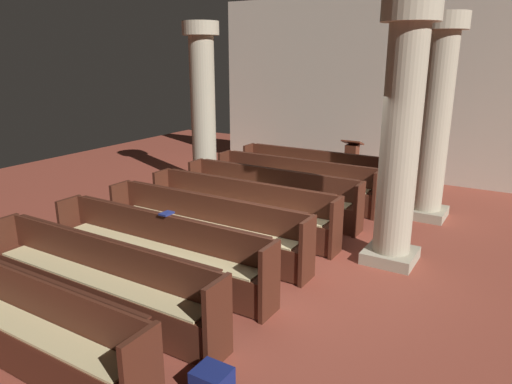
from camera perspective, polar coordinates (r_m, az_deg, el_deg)
name	(u,v)px	position (r m, az deg, el deg)	size (l,w,h in m)	color
ground_plane	(281,262)	(7.28, 3.00, -8.47)	(19.20, 19.20, 0.00)	brown
back_wall	(399,89)	(12.34, 16.96, 11.93)	(10.00, 0.16, 4.50)	beige
pew_row_0	(315,170)	(10.88, 7.20, 2.65)	(3.64, 0.47, 0.93)	#4C2316
pew_row_1	(295,180)	(9.96, 4.71, 1.44)	(3.64, 0.46, 0.93)	#4C2316
pew_row_2	(270,192)	(9.06, 1.73, -0.02)	(3.64, 0.47, 0.93)	#4C2316
pew_row_3	(241,207)	(8.20, -1.89, -1.79)	(3.64, 0.46, 0.93)	#4C2316
pew_row_4	(204,225)	(7.40, -6.34, -3.95)	(3.64, 0.46, 0.93)	#4C2316
pew_row_5	(158,247)	(6.65, -11.87, -6.59)	(3.64, 0.47, 0.93)	#4C2316
pew_row_6	(97,277)	(6.01, -18.76, -9.75)	(3.64, 0.46, 0.93)	#4C2316
pew_row_7	(14,317)	(5.49, -27.31, -13.39)	(3.64, 0.46, 0.93)	#4C2316
pillar_aisle_side	(435,116)	(9.37, 20.93, 8.59)	(0.83, 0.83, 3.78)	#9F967E
pillar_far_side	(203,103)	(11.23, -6.47, 10.66)	(0.83, 0.83, 3.78)	#9F967E
pillar_aisle_rear	(401,135)	(7.04, 17.18, 6.69)	(0.80, 0.80, 3.78)	#9F967E
lectern	(351,165)	(11.77, 11.50, 3.26)	(0.48, 0.45, 1.08)	#492215
hymn_book	(167,213)	(6.62, -10.82, -2.58)	(0.14, 0.19, 0.02)	navy
kneeler_box_navy	(212,382)	(4.72, -5.36, -22.00)	(0.33, 0.30, 0.26)	navy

